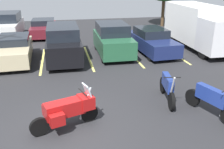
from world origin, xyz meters
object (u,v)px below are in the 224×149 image
at_px(car_black, 63,43).
at_px(motorcycle_touring, 68,109).
at_px(motorcycle_third, 211,100).
at_px(car_green, 113,40).
at_px(motorcycle_second, 167,87).
at_px(car_champagne, 14,50).
at_px(car_far_maroon, 44,28).
at_px(box_truck, 199,26).
at_px(car_navy, 152,41).
at_px(car_far_white, 8,26).

bearing_deg(car_black, motorcycle_touring, -90.52).
bearing_deg(motorcycle_third, car_green, 102.90).
relative_size(motorcycle_touring, motorcycle_second, 1.02).
height_order(car_champagne, car_black, car_black).
height_order(car_black, car_far_maroon, car_black).
relative_size(car_champagne, car_far_maroon, 1.02).
bearing_deg(car_green, box_truck, 4.92).
distance_m(motorcycle_second, car_black, 7.24).
bearing_deg(car_champagne, motorcycle_touring, -70.37).
relative_size(motorcycle_second, box_truck, 0.32).
relative_size(car_green, box_truck, 0.63).
xyz_separation_m(car_black, car_navy, (5.52, 0.49, -0.25)).
height_order(motorcycle_third, car_far_white, car_far_white).
xyz_separation_m(car_green, box_truck, (6.02, 0.52, 0.55)).
relative_size(car_navy, car_far_maroon, 1.13).
relative_size(car_champagne, car_black, 0.97).
relative_size(motorcycle_third, car_green, 0.52).
height_order(motorcycle_second, car_champagne, car_champagne).
distance_m(motorcycle_touring, box_truck, 12.35).
relative_size(motorcycle_second, car_far_white, 0.46).
height_order(motorcycle_second, car_green, car_green).
bearing_deg(motorcycle_second, car_navy, 75.34).
bearing_deg(motorcycle_touring, car_far_white, 106.14).
bearing_deg(car_black, motorcycle_third, -57.24).
bearing_deg(car_far_maroon, car_champagne, -101.02).
distance_m(motorcycle_third, car_far_white, 16.81).
height_order(car_green, box_truck, box_truck).
height_order(motorcycle_touring, box_truck, box_truck).
bearing_deg(motorcycle_second, car_far_white, 121.57).
xyz_separation_m(car_champagne, car_navy, (8.25, 0.34, 0.02)).
distance_m(car_champagne, car_far_maroon, 6.74).
height_order(car_champagne, car_navy, car_navy).
height_order(car_far_white, box_truck, box_truck).
height_order(car_champagne, car_far_maroon, car_champagne).
xyz_separation_m(car_champagne, car_green, (5.72, 0.35, 0.21)).
bearing_deg(car_navy, car_green, 179.84).
bearing_deg(car_green, motorcycle_second, -83.20).
relative_size(motorcycle_third, car_far_white, 0.47).
height_order(car_champagne, car_green, car_green).
xyz_separation_m(motorcycle_second, car_far_white, (-7.91, 12.88, 0.36)).
bearing_deg(box_truck, motorcycle_touring, -137.51).
bearing_deg(car_far_white, car_black, -58.46).
distance_m(car_black, box_truck, 9.09).
bearing_deg(car_champagne, car_far_white, 102.03).
distance_m(motorcycle_second, car_navy, 6.87).
bearing_deg(car_far_maroon, car_black, -78.01).
bearing_deg(car_green, car_black, -170.49).
bearing_deg(motorcycle_second, car_black, 121.60).
distance_m(car_champagne, car_green, 5.73).
distance_m(car_navy, box_truck, 3.61).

